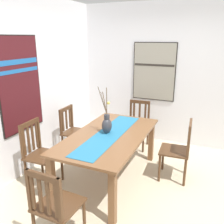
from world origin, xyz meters
TOP-DOWN VIEW (x-y plane):
  - ground_plane at (0.00, 0.00)m, footprint 6.40×6.40m
  - wall_back at (0.00, 1.86)m, footprint 6.40×0.12m
  - wall_side at (1.86, 0.00)m, footprint 0.12×6.40m
  - dining_table at (0.04, 0.50)m, footprint 1.83×0.99m
  - table_runner at (0.04, 0.50)m, footprint 1.68×0.36m
  - centerpiece_vase at (0.07, 0.55)m, footprint 0.29×0.15m
  - chair_0 at (-1.29, 0.49)m, footprint 0.44×0.44m
  - chair_1 at (0.50, 1.40)m, footprint 0.43×0.43m
  - chair_2 at (-0.45, 1.38)m, footprint 0.44×0.44m
  - chair_3 at (1.34, 0.49)m, footprint 0.44×0.44m
  - chair_4 at (0.47, -0.43)m, footprint 0.45×0.45m
  - painting_on_back_wall at (-0.25, 1.79)m, footprint 0.81×0.05m
  - painting_on_side_wall at (1.79, 0.33)m, footprint 0.05×0.83m

SIDE VIEW (x-z plane):
  - ground_plane at x=0.00m, z-range -0.03..0.00m
  - chair_3 at x=1.34m, z-range 0.02..0.91m
  - chair_1 at x=0.50m, z-range 0.02..0.91m
  - chair_0 at x=-1.29m, z-range 0.02..0.93m
  - chair_4 at x=0.47m, z-range 0.03..0.94m
  - chair_2 at x=-0.45m, z-range 0.02..0.96m
  - dining_table at x=0.04m, z-range 0.27..0.99m
  - table_runner at x=0.04m, z-range 0.73..0.73m
  - centerpiece_vase at x=0.07m, z-range 0.50..1.22m
  - wall_back at x=0.00m, z-range 0.00..2.70m
  - wall_side at x=1.86m, z-range 0.00..2.70m
  - painting_on_back_wall at x=-0.25m, z-range 0.70..2.09m
  - painting_on_side_wall at x=1.79m, z-range 0.85..1.97m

